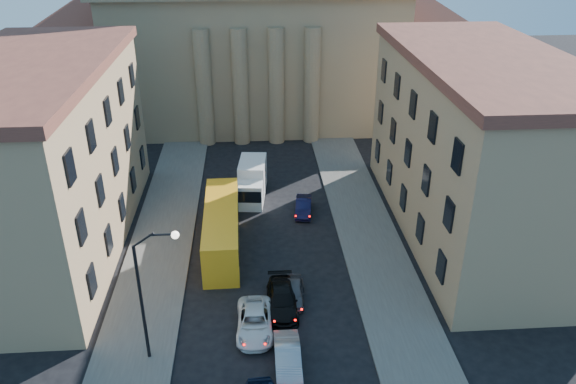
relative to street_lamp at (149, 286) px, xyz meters
name	(u,v)px	position (x,y,z in m)	size (l,w,h in m)	color
sidewalk_left	(156,264)	(-1.53, 10.00, -5.21)	(5.00, 60.00, 0.15)	#504E49
sidewalk_right	(376,256)	(15.47, 10.00, -5.21)	(5.00, 60.00, 0.15)	#504E49
church	(255,18)	(6.97, 47.47, 6.59)	(68.02, 28.76, 36.60)	#8C7356
building_left	(40,158)	(-10.03, 14.00, 2.14)	(11.60, 26.60, 14.70)	#9D815C
building_right	(477,146)	(23.97, 14.00, 2.14)	(11.60, 26.60, 14.70)	#9D815C
street_lamp	(149,286)	(0.00, 0.00, 0.00)	(2.62, 0.44, 8.83)	black
car_right_near	(288,358)	(7.77, -1.34, -4.57)	(1.52, 4.35, 1.43)	#929599
car_left_mid	(255,322)	(5.88, 2.05, -4.60)	(2.28, 4.95, 1.38)	white
car_right_mid	(282,300)	(7.77, 4.16, -4.56)	(2.02, 4.97, 1.44)	black
car_right_far	(293,292)	(8.60, 5.08, -4.66)	(1.49, 3.70, 1.26)	#4A494E
car_right_distant	(303,206)	(10.47, 17.41, -4.64)	(1.37, 3.92, 1.29)	black
city_bus	(222,227)	(3.47, 12.42, -3.53)	(2.88, 11.65, 3.27)	#FEAB1C
box_truck	(252,182)	(5.96, 20.92, -3.72)	(2.94, 6.21, 3.30)	silver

